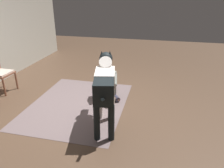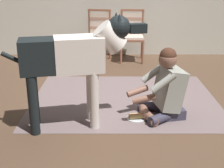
{
  "view_description": "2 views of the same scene",
  "coord_description": "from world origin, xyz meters",
  "px_view_note": "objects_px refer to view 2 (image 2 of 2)",
  "views": [
    {
      "loc": [
        -3.82,
        -1.39,
        2.24
      ],
      "look_at": [
        -0.06,
        -0.51,
        0.56
      ],
      "focal_mm": 34.37,
      "sensor_mm": 36.0,
      "label": 1
    },
    {
      "loc": [
        -0.2,
        -3.66,
        1.62
      ],
      "look_at": [
        -0.19,
        -0.51,
        0.49
      ],
      "focal_mm": 49.38,
      "sensor_mm": 36.0,
      "label": 2
    }
  ],
  "objects_px": {
    "person_sitting_on_floor": "(164,89)",
    "hot_dog_on_plate": "(136,117)",
    "dining_chair_left_of_pair": "(97,33)",
    "large_dog": "(72,58)",
    "dining_chair_right_of_pair": "(131,33)"
  },
  "relations": [
    {
      "from": "dining_chair_left_of_pair",
      "to": "hot_dog_on_plate",
      "type": "relative_size",
      "value": 4.18
    },
    {
      "from": "hot_dog_on_plate",
      "to": "person_sitting_on_floor",
      "type": "bearing_deg",
      "value": 12.31
    },
    {
      "from": "large_dog",
      "to": "hot_dog_on_plate",
      "type": "height_order",
      "value": "large_dog"
    },
    {
      "from": "dining_chair_right_of_pair",
      "to": "person_sitting_on_floor",
      "type": "distance_m",
      "value": 2.62
    },
    {
      "from": "dining_chair_right_of_pair",
      "to": "large_dog",
      "type": "distance_m",
      "value": 2.95
    },
    {
      "from": "person_sitting_on_floor",
      "to": "large_dog",
      "type": "distance_m",
      "value": 1.15
    },
    {
      "from": "dining_chair_left_of_pair",
      "to": "large_dog",
      "type": "relative_size",
      "value": 0.65
    },
    {
      "from": "dining_chair_left_of_pair",
      "to": "dining_chair_right_of_pair",
      "type": "xyz_separation_m",
      "value": [
        0.66,
        0.0,
        0.0
      ]
    },
    {
      "from": "dining_chair_left_of_pair",
      "to": "hot_dog_on_plate",
      "type": "xyz_separation_m",
      "value": [
        0.56,
        -2.68,
        -0.52
      ]
    },
    {
      "from": "person_sitting_on_floor",
      "to": "hot_dog_on_plate",
      "type": "distance_m",
      "value": 0.47
    },
    {
      "from": "dining_chair_left_of_pair",
      "to": "dining_chair_right_of_pair",
      "type": "relative_size",
      "value": 1.0
    },
    {
      "from": "dining_chair_right_of_pair",
      "to": "person_sitting_on_floor",
      "type": "xyz_separation_m",
      "value": [
        0.23,
        -2.61,
        -0.2
      ]
    },
    {
      "from": "large_dog",
      "to": "hot_dog_on_plate",
      "type": "xyz_separation_m",
      "value": [
        0.7,
        0.15,
        -0.76
      ]
    },
    {
      "from": "person_sitting_on_floor",
      "to": "large_dog",
      "type": "bearing_deg",
      "value": -167.69
    },
    {
      "from": "dining_chair_right_of_pair",
      "to": "hot_dog_on_plate",
      "type": "bearing_deg",
      "value": -92.14
    }
  ]
}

